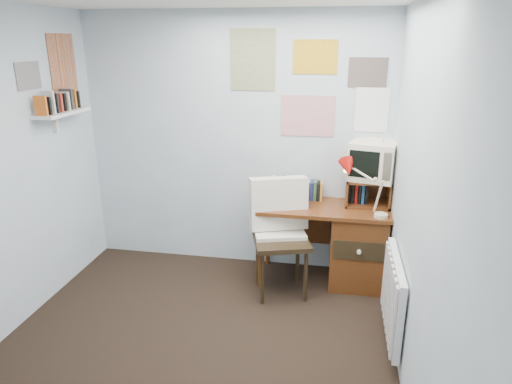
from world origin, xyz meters
TOP-DOWN VIEW (x-y plane):
  - ground at (0.00, 0.00)m, footprint 3.50×3.50m
  - back_wall at (0.00, 1.75)m, footprint 3.00×0.02m
  - right_wall at (1.50, 0.00)m, footprint 0.02×3.50m
  - desk at (1.17, 1.48)m, footprint 1.20×0.55m
  - desk_chair at (0.54, 1.18)m, footprint 0.64×0.63m
  - desk_lamp at (1.40, 1.28)m, footprint 0.36×0.33m
  - tv_riser at (1.29, 1.59)m, footprint 0.40×0.30m
  - crt_tv at (1.32, 1.61)m, footprint 0.48×0.46m
  - book_row at (0.66, 1.66)m, footprint 0.60×0.14m
  - radiator at (1.46, 0.55)m, footprint 0.09×0.80m
  - wall_shelf at (-1.40, 1.10)m, footprint 0.20×0.62m
  - posters_back at (0.70, 1.74)m, footprint 1.20×0.01m
  - posters_left at (-1.49, 1.10)m, footprint 0.01×0.70m

SIDE VIEW (x-z plane):
  - ground at x=0.00m, z-range 0.00..0.00m
  - desk at x=1.17m, z-range 0.03..0.79m
  - radiator at x=1.46m, z-range 0.12..0.72m
  - desk_chair at x=0.54m, z-range 0.00..1.02m
  - book_row at x=0.66m, z-range 0.76..0.98m
  - tv_riser at x=1.29m, z-range 0.76..1.01m
  - desk_lamp at x=1.40m, z-range 0.76..1.19m
  - crt_tv at x=1.32m, z-range 1.01..1.39m
  - back_wall at x=0.00m, z-range 0.00..2.50m
  - right_wall at x=1.50m, z-range 0.00..2.50m
  - wall_shelf at x=-1.40m, z-range 1.50..1.74m
  - posters_back at x=0.70m, z-range 1.40..2.30m
  - posters_left at x=-1.49m, z-range 1.70..2.30m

